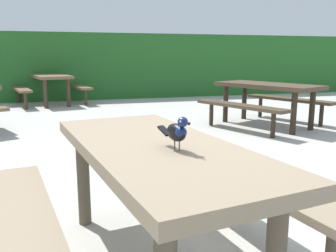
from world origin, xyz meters
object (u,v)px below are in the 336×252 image
bird_grackle (177,131)px  picnic_table_far_centre (267,94)px  picnic_table_foreground (156,174)px  picnic_table_mid_right (50,82)px

bird_grackle → picnic_table_far_centre: bird_grackle is taller
picnic_table_foreground → bird_grackle: (0.06, -0.21, 0.29)m
picnic_table_mid_right → picnic_table_far_centre: bearing=-47.8°
picnic_table_far_centre → picnic_table_mid_right: bearing=132.2°
picnic_table_foreground → bird_grackle: bird_grackle is taller
picnic_table_foreground → picnic_table_far_centre: size_ratio=0.88×
picnic_table_foreground → picnic_table_mid_right: size_ratio=0.96×
bird_grackle → picnic_table_far_centre: 4.75m
bird_grackle → picnic_table_mid_right: (-0.84, 7.86, -0.29)m
bird_grackle → picnic_table_far_centre: bearing=53.2°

